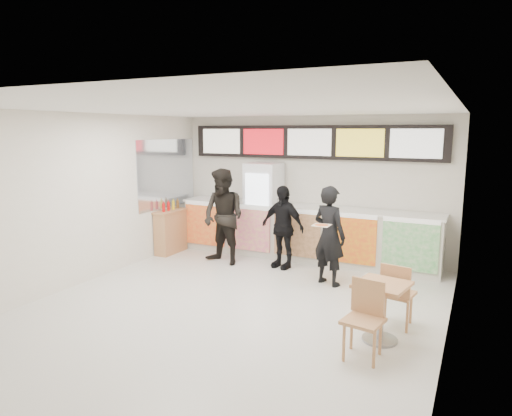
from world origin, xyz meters
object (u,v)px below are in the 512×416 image
Objects in this scene: drinks_fridge at (263,209)px; customer_mid at (282,227)px; customer_left at (224,217)px; condiment_ledge at (171,231)px; customer_main at (329,236)px; cafe_table at (381,301)px; service_counter at (303,233)px.

drinks_fridge is 1.22× the size of customer_mid.
customer_left is 1.70× the size of condiment_ledge.
condiment_ledge is at bearing 13.32° from customer_main.
drinks_fridge is 2.12m from condiment_ledge.
customer_left reaches higher than condiment_ledge.
customer_left reaches higher than customer_mid.
drinks_fridge is 2.31m from customer_main.
customer_left is at bearing -111.55° from drinks_fridge.
customer_left is 1.21m from customer_mid.
cafe_table is at bearing 145.39° from customer_main.
drinks_fridge is 4.50m from cafe_table.
customer_left is (-2.30, 0.29, 0.09)m from customer_main.
drinks_fridge is (-0.93, 0.02, 0.43)m from service_counter.
service_counter is at bearing -32.67° from customer_main.
service_counter is 0.78m from customer_mid.
customer_main is 2.26m from cafe_table.
condiment_ledge reaches higher than service_counter.
cafe_table is at bearing -24.81° from condiment_ledge.
customer_left reaches higher than service_counter.
cafe_table is at bearing -44.89° from drinks_fridge.
customer_mid is (0.77, -0.74, -0.18)m from drinks_fridge.
customer_left is 1.57m from condiment_ledge.
service_counter is 4.86× the size of condiment_ledge.
customer_mid is (-0.17, -0.72, 0.25)m from service_counter.
cafe_table is (3.57, -2.13, -0.43)m from customer_left.
customer_main is 2.32m from customer_left.
drinks_fridge reaches higher than customer_main.
condiment_ledge is at bearing -165.94° from customer_mid.
customer_main is at bearing -34.72° from drinks_fridge.
service_counter is at bearing -0.99° from drinks_fridge.
service_counter is at bearing 15.92° from condiment_ledge.
customer_mid is 2.67m from condiment_ledge.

